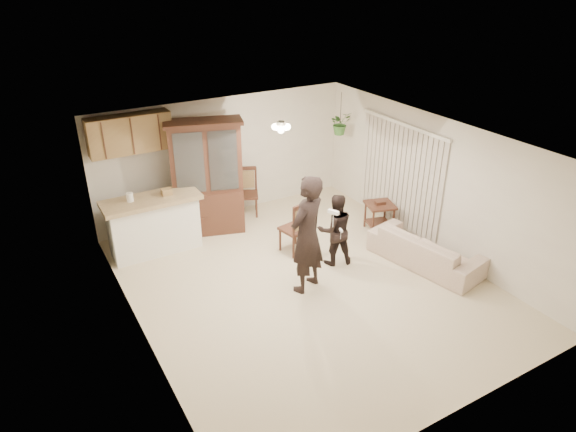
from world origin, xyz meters
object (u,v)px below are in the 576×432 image
adult (307,240)px  chair_hutch_left (248,202)px  sofa (426,246)px  chair_bar (198,222)px  china_hutch (207,179)px  chair_hutch_right (295,237)px  side_table (379,217)px  child (335,229)px

adult → chair_hutch_left: (0.38, 2.99, -0.61)m
sofa → chair_bar: bearing=33.3°
china_hutch → chair_bar: bearing=-157.6°
chair_bar → sofa: bearing=-41.8°
adult → chair_bar: size_ratio=1.90×
china_hutch → chair_hutch_left: size_ratio=2.25×
chair_hutch_left → chair_hutch_right: (0.07, -1.86, 0.01)m
side_table → china_hutch: bearing=149.8°
sofa → chair_bar: 4.39m
child → chair_hutch_right: size_ratio=1.29×
sofa → adult: size_ratio=1.04×
adult → sofa: bearing=145.2°
side_table → chair_bar: size_ratio=0.70×
child → chair_hutch_left: (-0.47, 2.57, -0.39)m
adult → side_table: bearing=179.2°
side_table → chair_hutch_left: chair_hutch_left is taller
chair_hutch_left → side_table: bearing=-20.4°
adult → china_hutch: size_ratio=0.79×
chair_bar → child: bearing=-49.3°
chair_hutch_left → china_hutch: bearing=-138.2°
side_table → adult: bearing=-157.0°
sofa → china_hutch: china_hutch is taller
adult → chair_hutch_right: adult is taller
side_table → chair_bar: (-3.20, 1.69, -0.04)m
sofa → adult: 2.34m
sofa → child: child is taller
child → side_table: size_ratio=2.02×
child → side_table: child is taller
child → side_table: (1.48, 0.57, -0.37)m
adult → china_hutch: 2.78m
side_table → child: bearing=-159.1°
child → chair_bar: child is taller
child → chair_hutch_left: size_ratio=1.33×
side_table → chair_hutch_left: size_ratio=0.66×
sofa → adult: adult is taller
china_hutch → chair_hutch_left: china_hutch is taller
china_hutch → side_table: china_hutch is taller
sofa → side_table: bearing=-15.8°
chair_hutch_right → child: bearing=109.6°
china_hutch → adult: bearing=-60.4°
sofa → chair_hutch_right: (-1.78, 1.57, -0.07)m
sofa → side_table: (0.11, 1.43, -0.06)m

